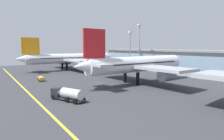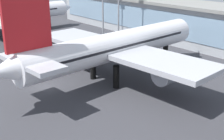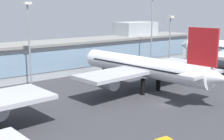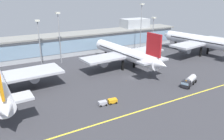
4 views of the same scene
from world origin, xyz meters
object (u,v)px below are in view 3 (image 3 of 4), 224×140
object	(u,v)px
apron_light_mast_centre	(152,22)
apron_light_mast_east	(29,33)
apron_light_mast_west	(170,33)

from	to	relation	value
apron_light_mast_centre	apron_light_mast_east	size ratio (longest dim) A/B	1.12
apron_light_mast_west	apron_light_mast_east	distance (m)	50.19
apron_light_mast_west	apron_light_mast_centre	bearing A→B (deg)	146.42
apron_light_mast_east	apron_light_mast_west	bearing A→B (deg)	-5.09
apron_light_mast_west	apron_light_mast_east	size ratio (longest dim) A/B	0.82
apron_light_mast_west	apron_light_mast_centre	distance (m)	7.59
apron_light_mast_centre	apron_light_mast_east	world-z (taller)	apron_light_mast_centre
apron_light_mast_centre	apron_light_mast_west	bearing A→B (deg)	-33.58
apron_light_mast_east	apron_light_mast_centre	bearing A→B (deg)	-1.08
apron_light_mast_centre	apron_light_mast_east	distance (m)	44.53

